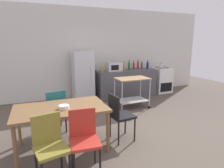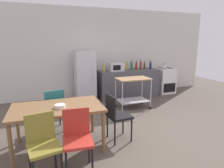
{
  "view_description": "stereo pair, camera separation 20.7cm",
  "coord_description": "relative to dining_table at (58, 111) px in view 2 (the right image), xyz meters",
  "views": [
    {
      "loc": [
        -1.9,
        -3.05,
        1.81
      ],
      "look_at": [
        -0.18,
        1.2,
        0.8
      ],
      "focal_mm": 30.57,
      "sensor_mm": 36.0,
      "label": 1
    },
    {
      "loc": [
        -1.71,
        -3.12,
        1.81
      ],
      "look_at": [
        -0.18,
        1.2,
        0.8
      ],
      "focal_mm": 30.57,
      "sensor_mm": 36.0,
      "label": 2
    }
  ],
  "objects": [
    {
      "name": "ground_plane",
      "position": [
        1.56,
        -0.07,
        -0.67
      ],
      "size": [
        12.0,
        12.0,
        0.0
      ],
      "primitive_type": "plane",
      "color": "brown"
    },
    {
      "name": "refrigerator",
      "position": [
        1.01,
        2.63,
        0.1
      ],
      "size": [
        0.6,
        0.63,
        1.55
      ],
      "color": "silver",
      "rests_on": "ground_plane"
    },
    {
      "name": "bottle_vinegar",
      "position": [
        1.59,
        2.47,
        0.36
      ],
      "size": [
        0.06,
        0.06,
        0.3
      ],
      "color": "gold",
      "rests_on": "kitchen_counter"
    },
    {
      "name": "bottle_wine",
      "position": [
        3.07,
        2.58,
        0.34
      ],
      "size": [
        0.06,
        0.06,
        0.26
      ],
      "color": "#4C2D19",
      "rests_on": "kitchen_counter"
    },
    {
      "name": "bottle_olive_oil",
      "position": [
        2.77,
        2.6,
        0.35
      ],
      "size": [
        0.06,
        0.06,
        0.29
      ],
      "color": "maroon",
      "rests_on": "kitchen_counter"
    },
    {
      "name": "dining_table",
      "position": [
        0.0,
        0.0,
        0.0
      ],
      "size": [
        1.5,
        0.9,
        0.75
      ],
      "color": "brown",
      "rests_on": "ground_plane"
    },
    {
      "name": "kettle",
      "position": [
        3.79,
        2.45,
        0.33
      ],
      "size": [
        0.24,
        0.17,
        0.19
      ],
      "color": "silver",
      "rests_on": "stove_oven"
    },
    {
      "name": "back_wall",
      "position": [
        1.56,
        3.13,
        0.78
      ],
      "size": [
        8.4,
        0.12,
        2.9
      ],
      "primitive_type": "cube",
      "color": "silver",
      "rests_on": "ground_plane"
    },
    {
      "name": "microwave",
      "position": [
        2.01,
        2.51,
        0.36
      ],
      "size": [
        0.46,
        0.35,
        0.26
      ],
      "color": "silver",
      "rests_on": "kitchen_counter"
    },
    {
      "name": "bottle_sesame_oil",
      "position": [
        3.29,
        2.55,
        0.35
      ],
      "size": [
        0.08,
        0.08,
        0.29
      ],
      "color": "navy",
      "rests_on": "kitchen_counter"
    },
    {
      "name": "chair_teal",
      "position": [
        -0.04,
        0.66,
        -0.15
      ],
      "size": [
        0.47,
        0.47,
        0.89
      ],
      "rotation": [
        0.0,
        0.0,
        3.33
      ],
      "color": "#1E666B",
      "rests_on": "ground_plane"
    },
    {
      "name": "chair_olive",
      "position": [
        -0.25,
        -0.73,
        -0.15
      ],
      "size": [
        0.47,
        0.47,
        0.89
      ],
      "rotation": [
        0.0,
        0.0,
        0.2
      ],
      "color": "olive",
      "rests_on": "ground_plane"
    },
    {
      "name": "bottle_soy_sauce",
      "position": [
        2.4,
        2.58,
        0.35
      ],
      "size": [
        0.06,
        0.06,
        0.28
      ],
      "color": "gold",
      "rests_on": "kitchen_counter"
    },
    {
      "name": "chair_black",
      "position": [
        1.02,
        -0.1,
        -0.15
      ],
      "size": [
        0.43,
        0.43,
        0.89
      ],
      "rotation": [
        0.0,
        0.0,
        1.66
      ],
      "color": "black",
      "rests_on": "ground_plane"
    },
    {
      "name": "fruit_bowl",
      "position": [
        0.04,
        -0.1,
        0.11
      ],
      "size": [
        0.17,
        0.17,
        0.06
      ],
      "primitive_type": "cylinder",
      "color": "white",
      "rests_on": "dining_table"
    },
    {
      "name": "chair_red",
      "position": [
        0.21,
        -0.71,
        -0.15
      ],
      "size": [
        0.43,
        0.43,
        0.89
      ],
      "rotation": [
        0.0,
        0.0,
        -0.09
      ],
      "color": "#B72D23",
      "rests_on": "ground_plane"
    },
    {
      "name": "kitchen_counter",
      "position": [
        2.46,
        2.53,
        -0.22
      ],
      "size": [
        2.0,
        0.64,
        0.9
      ],
      "primitive_type": "cube",
      "color": "#4C4C51",
      "rests_on": "ground_plane"
    },
    {
      "name": "bottle_hot_sauce",
      "position": [
        2.93,
        2.58,
        0.37
      ],
      "size": [
        0.06,
        0.06,
        0.33
      ],
      "color": "maroon",
      "rests_on": "kitchen_counter"
    },
    {
      "name": "kitchen_cart",
      "position": [
        2.1,
        1.43,
        -0.1
      ],
      "size": [
        0.91,
        0.57,
        0.85
      ],
      "color": "#A37A51",
      "rests_on": "ground_plane"
    },
    {
      "name": "stove_oven",
      "position": [
        3.91,
        2.55,
        -0.22
      ],
      "size": [
        0.6,
        0.61,
        0.92
      ],
      "color": "white",
      "rests_on": "ground_plane"
    },
    {
      "name": "bottle_soda",
      "position": [
        2.59,
        2.58,
        0.36
      ],
      "size": [
        0.07,
        0.07,
        0.31
      ],
      "color": "#1E6628",
      "rests_on": "kitchen_counter"
    }
  ]
}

